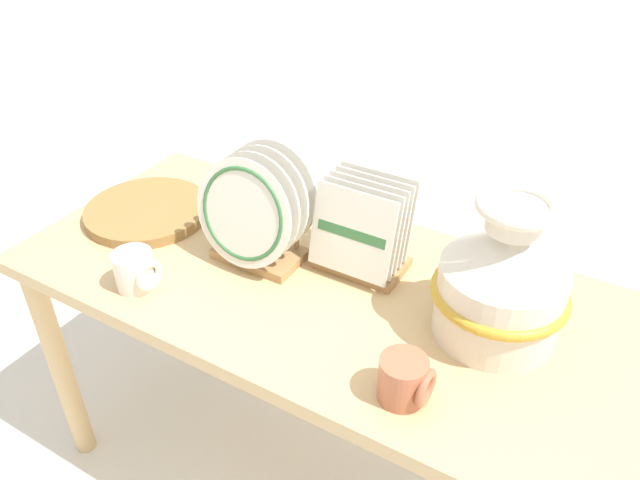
% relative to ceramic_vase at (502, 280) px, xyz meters
% --- Properties ---
extents(ground_plane, '(14.00, 14.00, 0.00)m').
position_rel_ceramic_vase_xyz_m(ground_plane, '(-0.38, -0.04, -0.84)').
color(ground_plane, silver).
extents(display_table, '(1.41, 0.64, 0.71)m').
position_rel_ceramic_vase_xyz_m(display_table, '(-0.38, -0.04, -0.22)').
color(display_table, tan).
rests_on(display_table, ground_plane).
extents(ceramic_vase, '(0.27, 0.27, 0.31)m').
position_rel_ceramic_vase_xyz_m(ceramic_vase, '(0.00, 0.00, 0.00)').
color(ceramic_vase, silver).
rests_on(ceramic_vase, display_table).
extents(dish_rack_round_plates, '(0.25, 0.17, 0.27)m').
position_rel_ceramic_vase_xyz_m(dish_rack_round_plates, '(-0.55, -0.04, -0.01)').
color(dish_rack_round_plates, tan).
rests_on(dish_rack_round_plates, display_table).
extents(dish_rack_square_plates, '(0.20, 0.16, 0.21)m').
position_rel_ceramic_vase_xyz_m(dish_rack_square_plates, '(-0.33, 0.06, -0.04)').
color(dish_rack_square_plates, tan).
rests_on(dish_rack_square_plates, display_table).
extents(wicker_charger_stack, '(0.32, 0.32, 0.03)m').
position_rel_ceramic_vase_xyz_m(wicker_charger_stack, '(-0.90, -0.03, -0.12)').
color(wicker_charger_stack, olive).
rests_on(wicker_charger_stack, display_table).
extents(mug_terracotta_glaze, '(0.10, 0.09, 0.09)m').
position_rel_ceramic_vase_xyz_m(mug_terracotta_glaze, '(-0.08, -0.25, -0.09)').
color(mug_terracotta_glaze, '#B76647').
rests_on(mug_terracotta_glaze, display_table).
extents(mug_cream_glaze, '(0.10, 0.09, 0.09)m').
position_rel_ceramic_vase_xyz_m(mug_cream_glaze, '(-0.71, -0.26, -0.09)').
color(mug_cream_glaze, silver).
rests_on(mug_cream_glaze, display_table).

